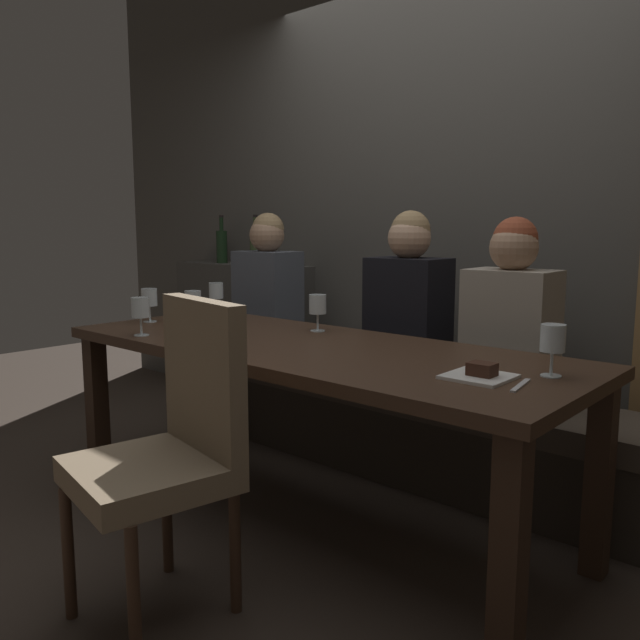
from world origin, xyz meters
TOP-DOWN VIEW (x-y plane):
  - ground at (0.00, 0.00)m, footprint 9.00×9.00m
  - back_wall_tiled at (0.00, 1.22)m, footprint 6.00×0.12m
  - back_counter at (-1.55, 1.04)m, footprint 1.10×0.28m
  - dining_table at (0.00, 0.00)m, footprint 2.20×0.84m
  - banquette_bench at (0.00, 0.70)m, footprint 2.50×0.44m
  - chair_near_side at (0.09, -0.72)m, footprint 0.52×0.52m
  - diner_redhead at (-0.98, 0.72)m, footprint 0.36×0.24m
  - diner_bearded at (0.02, 0.67)m, footprint 0.36×0.24m
  - diner_far_end at (0.53, 0.69)m, footprint 0.36×0.24m
  - wine_bottle_dark_red at (-1.74, 1.02)m, footprint 0.08×0.08m
  - wine_bottle_pale_label at (-1.43, 1.05)m, footprint 0.08×0.08m
  - wine_glass_far_right at (-0.98, 0.34)m, footprint 0.08×0.08m
  - wine_glass_near_left at (-0.17, 0.25)m, footprint 0.08×0.08m
  - wine_glass_center_back at (-0.97, -0.08)m, footprint 0.08×0.08m
  - wine_glass_center_front at (-0.72, -0.01)m, footprint 0.08×0.08m
  - wine_glass_end_right at (0.94, 0.09)m, footprint 0.08×0.08m
  - wine_glass_far_left at (-0.66, -0.33)m, footprint 0.08×0.08m
  - dessert_plate at (0.79, -0.08)m, footprint 0.19×0.19m
  - fork_on_table at (0.93, -0.09)m, footprint 0.04×0.17m

SIDE VIEW (x-z plane):
  - ground at x=0.00m, z-range 0.00..0.00m
  - banquette_bench at x=0.00m, z-range 0.00..0.45m
  - back_counter at x=-1.55m, z-range 0.00..0.95m
  - chair_near_side at x=0.09m, z-range 0.07..1.05m
  - dining_table at x=0.00m, z-range 0.28..1.02m
  - fork_on_table at x=0.93m, z-range 0.74..0.75m
  - dessert_plate at x=0.79m, z-range 0.73..0.78m
  - diner_far_end at x=0.53m, z-range 0.43..1.22m
  - diner_bearded at x=0.02m, z-range 0.43..1.25m
  - diner_redhead at x=-0.98m, z-range 0.43..1.26m
  - wine_glass_end_right at x=0.94m, z-range 0.77..0.93m
  - wine_glass_center_back at x=-0.97m, z-range 0.77..0.93m
  - wine_glass_near_left at x=-0.17m, z-range 0.77..0.93m
  - wine_glass_far_left at x=-0.66m, z-range 0.77..0.94m
  - wine_glass_far_right at x=-0.98m, z-range 0.77..0.94m
  - wine_glass_center_front at x=-0.72m, z-range 0.77..0.94m
  - wine_bottle_dark_red at x=-1.74m, z-range 0.91..1.23m
  - wine_bottle_pale_label at x=-1.43m, z-range 0.91..1.23m
  - back_wall_tiled at x=0.00m, z-range 0.00..3.00m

